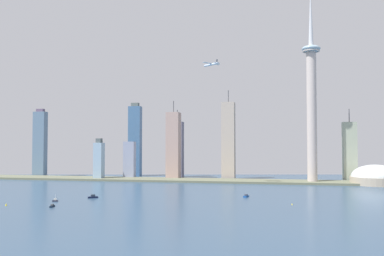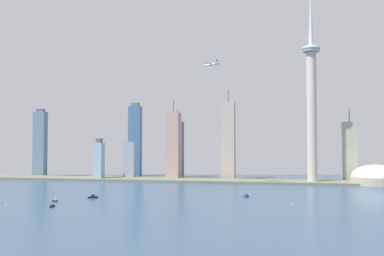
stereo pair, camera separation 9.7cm
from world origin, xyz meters
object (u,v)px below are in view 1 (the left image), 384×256
skyscraper_0 (135,140)px  skyscraper_7 (40,144)px  observation_tower (312,96)px  channel_buoy_2 (292,204)px  skyscraper_2 (99,160)px  stadium_dome (376,178)px  skyscraper_5 (173,146)px  boat_3 (246,196)px  airplane (211,64)px  skyscraper_4 (350,152)px  boat_1 (93,197)px  skyscraper_6 (177,149)px  skyscraper_3 (228,141)px  channel_buoy_0 (6,204)px  boat_0 (52,206)px  boat_2 (55,200)px  skyscraper_1 (130,160)px

skyscraper_0 → skyscraper_7: skyscraper_0 is taller
observation_tower → channel_buoy_2: size_ratio=209.45×
skyscraper_2 → skyscraper_7: bearing=162.1°
observation_tower → stadium_dome: size_ratio=4.14×
skyscraper_5 → boat_3: skyscraper_5 is taller
skyscraper_2 → airplane: airplane is taller
boat_3 → skyscraper_5: bearing=-133.9°
skyscraper_4 → boat_1: (-368.45, -334.62, -54.65)m
skyscraper_4 → skyscraper_7: 644.45m
skyscraper_0 → boat_3: skyscraper_0 is taller
observation_tower → stadium_dome: 180.60m
skyscraper_0 → skyscraper_4: 449.22m
observation_tower → skyscraper_6: size_ratio=2.50×
skyscraper_4 → skyscraper_2: bearing=-172.8°
observation_tower → skyscraper_3: observation_tower is taller
skyscraper_2 → boat_3: skyscraper_2 is taller
channel_buoy_0 → channel_buoy_2: size_ratio=1.68×
boat_0 → boat_2: boat_2 is taller
skyscraper_1 → skyscraper_7: size_ratio=0.51×
channel_buoy_0 → boat_1: bearing=51.2°
skyscraper_2 → boat_1: bearing=-67.4°
observation_tower → channel_buoy_0: (-363.58, -362.76, -156.38)m
skyscraper_5 → boat_3: size_ratio=12.74×
skyscraper_2 → skyscraper_7: (-161.64, 52.06, 33.70)m
boat_0 → boat_3: bearing=-71.6°
skyscraper_4 → skyscraper_7: skyscraper_7 is taller
skyscraper_5 → boat_2: bearing=-99.2°
skyscraper_2 → skyscraper_5: bearing=16.9°
observation_tower → boat_0: size_ratio=28.38×
skyscraper_6 → skyscraper_4: bearing=-5.7°
stadium_dome → skyscraper_2: skyscraper_2 is taller
skyscraper_4 → boat_1: bearing=-137.8°
skyscraper_6 → skyscraper_7: size_ratio=0.98×
skyscraper_4 → airplane: (-242.30, -148.45, 148.95)m
skyscraper_3 → boat_1: bearing=-112.2°
skyscraper_5 → skyscraper_3: bearing=9.9°
skyscraper_7 → channel_buoy_2: size_ratio=85.89×
boat_2 → observation_tower: bearing=25.0°
skyscraper_4 → skyscraper_7: (-644.20, -9.04, 15.68)m
airplane → stadium_dome: bearing=-124.6°
skyscraper_1 → skyscraper_6: (87.11, 56.43, 21.41)m
skyscraper_2 → boat_0: skyscraper_2 is taller
stadium_dome → skyscraper_3: 280.14m
skyscraper_6 → channel_buoy_0: (-90.54, -453.35, -57.98)m
skyscraper_1 → boat_3: size_ratio=6.10×
skyscraper_7 → boat_2: bearing=-56.3°
skyscraper_6 → channel_buoy_2: size_ratio=83.82×
skyscraper_1 → skyscraper_7: (-211.45, 13.04, 34.03)m
skyscraper_3 → airplane: 196.90m
boat_2 → skyscraper_2: bearing=85.4°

